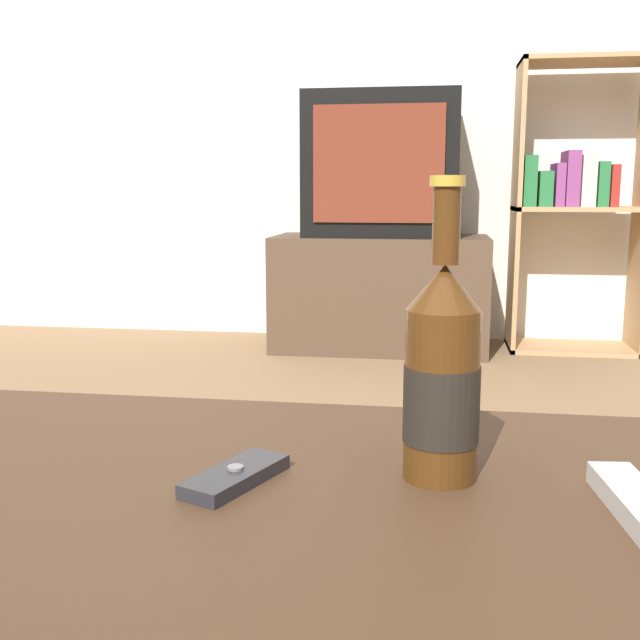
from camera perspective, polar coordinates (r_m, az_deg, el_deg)
The scene contains 8 objects.
back_wall at distance 3.70m, azimuth 5.48°, elevation 18.99°, with size 8.00×0.05×2.60m.
coffee_table at distance 0.75m, azimuth -10.11°, elevation -17.73°, with size 1.12×0.63×0.43m.
tv_stand at distance 3.38m, azimuth 4.59°, elevation 2.09°, with size 0.95×0.46×0.51m.
television at distance 3.35m, azimuth 4.72°, elevation 11.65°, with size 0.66×0.41×0.61m.
bookshelf at distance 3.49m, azimuth 18.83°, elevation 8.69°, with size 0.55×0.30×1.26m.
beer_bottle at distance 0.72m, azimuth 9.28°, elevation -4.19°, with size 0.07×0.07×0.29m.
cell_phone at distance 0.73m, azimuth -6.45°, elevation -11.73°, with size 0.09×0.13×0.02m.
remote_control at distance 0.71m, azimuth 23.13°, elevation -12.93°, with size 0.06×0.16×0.02m.
Camera 1 is at (0.22, -0.62, 0.71)m, focal length 42.00 mm.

